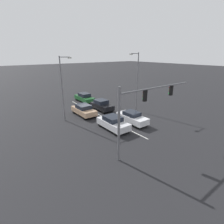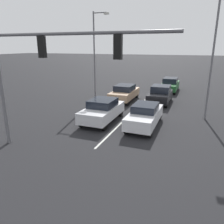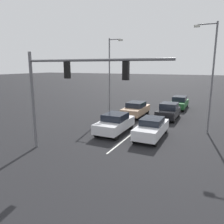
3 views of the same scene
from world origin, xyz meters
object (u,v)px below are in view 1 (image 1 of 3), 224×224
car_white_leftlane_front (132,117)px  car_black_leftlane_second (102,105)px  car_silver_midlane_front (113,123)px  traffic_signal_gantry (143,104)px  street_lamp_left_shoulder (137,79)px  car_tan_midlane_second (84,110)px  street_lamp_right_shoulder (63,86)px  car_darkgreen_leftlane_third (84,97)px

car_white_leftlane_front → car_black_leftlane_second: size_ratio=1.10×
car_silver_midlane_front → traffic_signal_gantry: bearing=81.6°
car_white_leftlane_front → car_silver_midlane_front: 3.07m
car_black_leftlane_second → street_lamp_left_shoulder: size_ratio=0.47×
car_tan_midlane_second → street_lamp_right_shoulder: 4.85m
car_silver_midlane_front → street_lamp_right_shoulder: size_ratio=0.52×
traffic_signal_gantry → street_lamp_left_shoulder: (-7.53, -8.47, 0.44)m
car_tan_midlane_second → car_black_leftlane_second: car_black_leftlane_second is taller
car_white_leftlane_front → car_black_leftlane_second: (0.08, -6.79, 0.04)m
car_tan_midlane_second → street_lamp_right_shoulder: street_lamp_right_shoulder is taller
car_white_leftlane_front → car_silver_midlane_front: (3.07, 0.05, 0.03)m
car_silver_midlane_front → car_darkgreen_leftlane_third: car_darkgreen_leftlane_third is taller
car_white_leftlane_front → traffic_signal_gantry: traffic_signal_gantry is taller
car_darkgreen_leftlane_third → street_lamp_left_shoulder: size_ratio=0.55×
traffic_signal_gantry → car_tan_midlane_second: bearing=-91.7°
car_silver_midlane_front → traffic_signal_gantry: traffic_signal_gantry is taller
car_tan_midlane_second → street_lamp_right_shoulder: size_ratio=0.54×
car_silver_midlane_front → street_lamp_right_shoulder: bearing=-61.4°
car_silver_midlane_front → car_black_leftlane_second: (-2.99, -6.84, 0.00)m
car_silver_midlane_front → car_darkgreen_leftlane_third: size_ratio=0.91×
car_black_leftlane_second → street_lamp_left_shoulder: (-3.76, 3.62, 4.10)m
car_white_leftlane_front → street_lamp_left_shoulder: bearing=-139.3°
car_tan_midlane_second → car_black_leftlane_second: bearing=-173.1°
car_tan_midlane_second → traffic_signal_gantry: (0.34, 11.68, 3.67)m
car_silver_midlane_front → car_black_leftlane_second: 7.47m
car_darkgreen_leftlane_third → traffic_signal_gantry: bearing=77.8°
car_black_leftlane_second → street_lamp_right_shoulder: 7.44m
car_tan_midlane_second → street_lamp_left_shoulder: (-7.19, 3.21, 4.11)m
car_white_leftlane_front → street_lamp_right_shoulder: 9.61m
car_tan_midlane_second → street_lamp_left_shoulder: 8.87m
car_white_leftlane_front → car_darkgreen_leftlane_third: car_darkgreen_leftlane_third is taller
car_tan_midlane_second → car_black_leftlane_second: (-3.42, -0.41, 0.01)m
car_black_leftlane_second → car_darkgreen_leftlane_third: car_black_leftlane_second is taller
car_black_leftlane_second → street_lamp_right_shoulder: bearing=6.9°
car_tan_midlane_second → traffic_signal_gantry: 12.24m
car_white_leftlane_front → traffic_signal_gantry: bearing=54.0°
car_white_leftlane_front → street_lamp_right_shoulder: size_ratio=0.54×
car_darkgreen_leftlane_third → street_lamp_left_shoulder: (-3.58, 9.70, 4.11)m
car_silver_midlane_front → car_white_leftlane_front: bearing=-179.1°
car_silver_midlane_front → traffic_signal_gantry: 6.45m
car_black_leftlane_second → street_lamp_left_shoulder: bearing=136.1°
street_lamp_right_shoulder → car_black_leftlane_second: bearing=-173.1°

